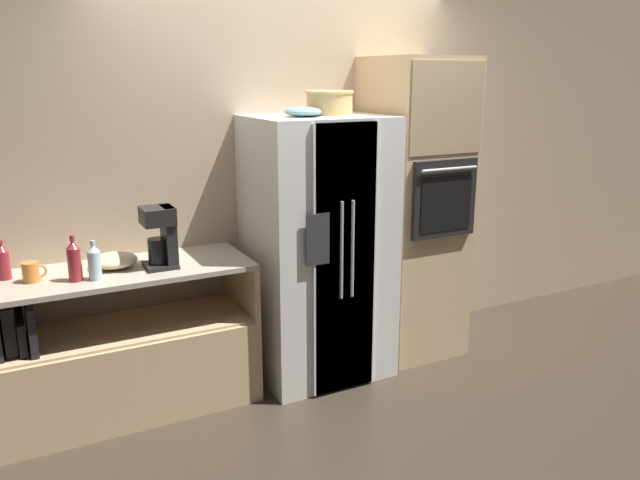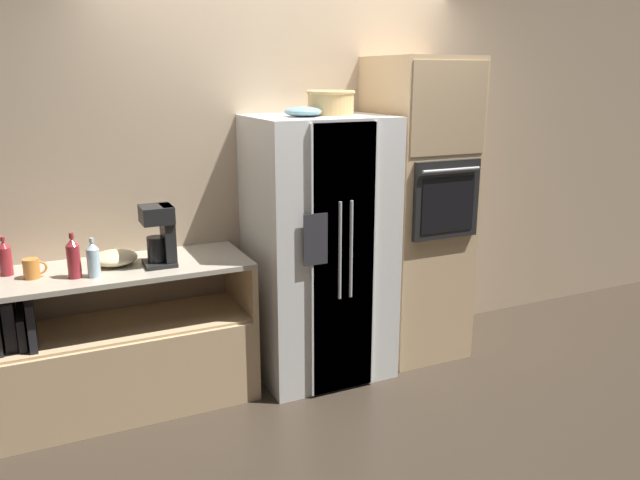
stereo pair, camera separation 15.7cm
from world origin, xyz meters
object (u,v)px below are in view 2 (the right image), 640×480
mixing_bowl (115,258)px  refrigerator (319,249)px  bottle_tall (93,259)px  wall_oven (417,210)px  bottle_wide (5,258)px  mug (32,269)px  coffee_maker (161,233)px  bottle_short (74,258)px  wicker_basket (331,102)px  fruit_bowl (303,112)px

mixing_bowl → refrigerator: bearing=-5.4°
bottle_tall → wall_oven: bearing=2.6°
bottle_wide → mixing_bowl: (0.57, -0.05, -0.06)m
mug → coffee_maker: bearing=-4.4°
refrigerator → wall_oven: 0.80m
wall_oven → mug: 2.49m
wall_oven → refrigerator: bearing=-177.8°
bottle_short → coffee_maker: bearing=4.6°
bottle_wide → coffee_maker: bearing=-11.8°
mug → wall_oven: bearing=-0.5°
wall_oven → wicker_basket: wall_oven is taller
bottle_tall → coffee_maker: 0.41m
bottle_wide → bottle_short: bearing=-31.8°
wicker_basket → bottle_tall: (-1.52, -0.13, -0.82)m
bottle_short → bottle_wide: bottle_short is taller
bottle_short → wicker_basket: bearing=3.7°
fruit_bowl → mug: 1.79m
fruit_bowl → bottle_wide: bearing=173.0°
refrigerator → bottle_wide: 1.86m
wall_oven → mixing_bowl: 2.05m
wicker_basket → fruit_bowl: wicker_basket is taller
wicker_basket → wall_oven: bearing=-3.0°
bottle_wide → coffee_maker: (0.83, -0.17, 0.10)m
fruit_bowl → bottle_short: bearing=-179.9°
refrigerator → mug: (-1.72, 0.05, 0.08)m
bottle_tall → bottle_wide: bottle_tall is taller
mug → coffee_maker: (0.70, -0.05, 0.14)m
bottle_tall → mug: 0.34m
refrigerator → wall_oven: size_ratio=0.82×
bottle_tall → coffee_maker: coffee_maker is taller
bottle_short → mixing_bowl: 0.29m
mixing_bowl → bottle_tall: bearing=-125.3°
fruit_bowl → mixing_bowl: 1.42m
wall_oven → bottle_short: wall_oven is taller
fruit_bowl → coffee_maker: bearing=177.6°
wall_oven → bottle_wide: size_ratio=9.49×
wicker_basket → bottle_tall: wicker_basket is taller
refrigerator → bottle_short: refrigerator is taller
bottle_short → mixing_bowl: (0.23, 0.16, -0.07)m
wall_oven → mixing_bowl: bearing=177.5°
coffee_maker → mug: bearing=175.6°
mixing_bowl → wall_oven: bearing=-2.5°
bottle_short → bottle_wide: 0.40m
wicker_basket → mug: wicker_basket is taller
wall_oven → wicker_basket: bearing=177.0°
refrigerator → bottle_tall: size_ratio=7.78×
refrigerator → coffee_maker: size_ratio=4.85×
bottle_wide → bottle_tall: bearing=-28.4°
wicker_basket → mixing_bowl: size_ratio=1.19×
wicker_basket → fruit_bowl: 0.27m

